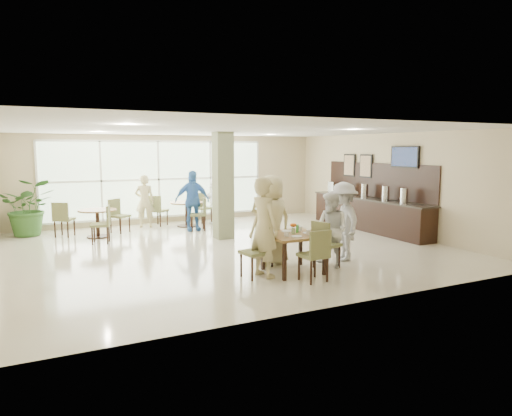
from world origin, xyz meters
name	(u,v)px	position (x,y,z in m)	size (l,w,h in m)	color
ground	(227,248)	(0.00, 0.00, 0.00)	(10.00, 10.00, 0.00)	beige
room_shell	(226,177)	(0.00, 0.00, 1.70)	(10.00, 10.00, 10.00)	white
window_bank	(159,179)	(-0.50, 4.46, 1.40)	(7.00, 0.04, 7.00)	silver
column	(223,186)	(0.40, 1.20, 1.40)	(0.45, 0.45, 2.80)	#727753
main_table	(293,238)	(0.34, -2.54, 0.66)	(1.02, 1.02, 0.75)	brown
round_table_left	(97,217)	(-2.59, 2.82, 0.55)	(1.00, 1.00, 0.75)	brown
round_table_right	(187,208)	(0.09, 3.45, 0.56)	(1.03, 1.03, 0.75)	brown
chairs_main_table	(292,248)	(0.33, -2.53, 0.47)	(2.12, 1.92, 0.95)	brown
chairs_table_left	(95,220)	(-2.65, 2.82, 0.47)	(2.08, 1.95, 0.95)	brown
chairs_table_right	(187,211)	(0.10, 3.47, 0.47)	(2.03, 1.92, 0.95)	brown
tabletop_clutter	(294,231)	(0.36, -2.55, 0.81)	(0.70, 0.76, 0.21)	white
buffet_counter	(369,211)	(4.70, 0.51, 0.55)	(0.64, 4.70, 1.95)	black
wall_tv	(405,157)	(4.94, -0.60, 2.15)	(0.06, 1.00, 0.58)	black
framed_art_a	(366,166)	(4.95, 1.00, 1.85)	(0.05, 0.55, 0.70)	black
framed_art_b	(349,165)	(4.95, 1.80, 1.85)	(0.05, 0.55, 0.70)	black
potted_plant	(29,207)	(-4.24, 3.86, 0.78)	(1.41, 1.41, 1.56)	#2F5C25
teen_left	(264,227)	(-0.29, -2.55, 0.93)	(0.68, 0.45, 1.86)	#C8BB85
teen_far	(271,220)	(0.24, -1.84, 0.92)	(0.90, 0.49, 1.84)	#C8BB85
teen_right	(331,230)	(1.23, -2.53, 0.76)	(0.73, 0.57, 1.51)	white
teen_standing	(343,221)	(1.79, -2.17, 0.84)	(1.08, 0.62, 1.67)	#B9B9BC
adult_a	(192,201)	(0.02, 2.65, 0.87)	(1.02, 0.58, 1.75)	#4079C2
adult_b	(217,200)	(1.03, 3.34, 0.78)	(1.45, 0.63, 1.56)	white
adult_standing	(145,201)	(-1.11, 3.80, 0.80)	(0.58, 0.38, 1.60)	#C8BB85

